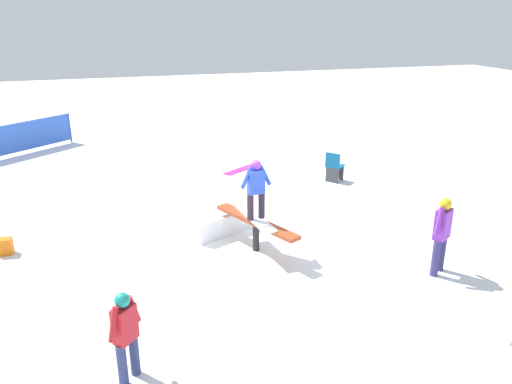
# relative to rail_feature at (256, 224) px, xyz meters

# --- Properties ---
(ground_plane) EXTENTS (60.00, 60.00, 0.00)m
(ground_plane) POSITION_rel_rail_feature_xyz_m (0.00, 0.00, -0.58)
(ground_plane) COLOR white
(rail_feature) EXTENTS (2.21, 1.19, 0.69)m
(rail_feature) POSITION_rel_rail_feature_xyz_m (0.00, 0.00, 0.00)
(rail_feature) COLOR black
(rail_feature) RESTS_ON ground
(snow_kicker_ramp) EXTENTS (2.25, 2.10, 0.46)m
(snow_kicker_ramp) POSITION_rel_rail_feature_xyz_m (-1.64, -0.73, -0.35)
(snow_kicker_ramp) COLOR white
(snow_kicker_ramp) RESTS_ON ground
(main_rider_on_rail) EXTENTS (1.48, 0.68, 1.27)m
(main_rider_on_rail) POSITION_rel_rail_feature_xyz_m (0.00, 0.00, 0.71)
(main_rider_on_rail) COLOR white
(main_rider_on_rail) RESTS_ON rail_feature
(bystander_red) EXTENTS (0.49, 0.47, 1.33)m
(bystander_red) POSITION_rel_rail_feature_xyz_m (3.19, -2.76, 0.16)
(bystander_red) COLOR navy
(bystander_red) RESTS_ON ground
(bystander_purple) EXTENTS (0.43, 0.60, 1.51)m
(bystander_purple) POSITION_rel_rail_feature_xyz_m (1.91, 3.01, 0.27)
(bystander_purple) COLOR navy
(bystander_purple) RESTS_ON ground
(loose_snowboard_magenta) EXTENTS (0.92, 1.22, 0.02)m
(loose_snowboard_magenta) POSITION_rel_rail_feature_xyz_m (-5.41, 1.15, -0.57)
(loose_snowboard_magenta) COLOR #D62AA0
(loose_snowboard_magenta) RESTS_ON ground
(folding_chair) EXTENTS (0.62, 0.62, 0.88)m
(folding_chair) POSITION_rel_rail_feature_xyz_m (-3.58, 3.47, -0.17)
(folding_chair) COLOR #3F3F44
(folding_chair) RESTS_ON ground
(backpack_on_snow) EXTENTS (0.23, 0.31, 0.34)m
(backpack_on_snow) POSITION_rel_rail_feature_xyz_m (-1.34, -4.95, -0.41)
(backpack_on_snow) COLOR orange
(backpack_on_snow) RESTS_ON ground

